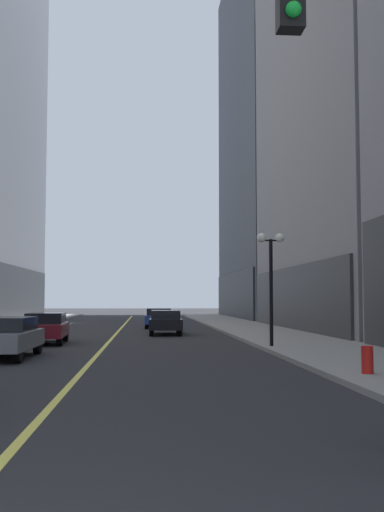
% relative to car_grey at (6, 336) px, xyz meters
% --- Properties ---
extents(ground_plane, '(200.00, 200.00, 0.00)m').
position_rel_car_grey_xyz_m(ground_plane, '(2.85, 17.28, -0.72)').
color(ground_plane, '#262628').
extents(sidewalk_right, '(4.50, 78.00, 0.15)m').
position_rel_car_grey_xyz_m(sidewalk_right, '(11.10, 17.28, -0.64)').
color(sidewalk_right, gray).
rests_on(sidewalk_right, ground).
extents(lane_centre_stripe, '(0.16, 70.00, 0.01)m').
position_rel_car_grey_xyz_m(lane_centre_stripe, '(2.85, 17.28, -0.71)').
color(lane_centre_stripe, '#E5D64C').
rests_on(lane_centre_stripe, ground).
extents(building_right_mid, '(11.80, 24.00, 32.31)m').
position_rel_car_grey_xyz_m(building_right_mid, '(19.15, 16.78, 15.37)').
color(building_right_mid, gray).
rests_on(building_right_mid, ground).
extents(building_right_far, '(14.99, 26.00, 38.29)m').
position_rel_car_grey_xyz_m(building_right_far, '(20.74, 42.28, 18.36)').
color(building_right_far, '#4C515B').
rests_on(building_right_far, ground).
extents(car_grey, '(1.76, 4.56, 1.32)m').
position_rel_car_grey_xyz_m(car_grey, '(0.00, 0.00, 0.00)').
color(car_grey, slate).
rests_on(car_grey, ground).
extents(car_maroon, '(1.92, 4.41, 1.32)m').
position_rel_car_grey_xyz_m(car_maroon, '(0.18, 6.80, -0.00)').
color(car_maroon, maroon).
rests_on(car_maroon, ground).
extents(car_black, '(1.81, 4.51, 1.32)m').
position_rel_car_grey_xyz_m(car_black, '(5.57, 13.42, -0.00)').
color(car_black, black).
rests_on(car_black, ground).
extents(car_blue, '(1.91, 4.55, 1.32)m').
position_rel_car_grey_xyz_m(car_blue, '(5.37, 21.39, 0.00)').
color(car_blue, navy).
rests_on(car_blue, ground).
extents(street_lamp_right_mid, '(1.06, 0.36, 4.43)m').
position_rel_car_grey_xyz_m(street_lamp_right_mid, '(9.25, 2.69, 2.54)').
color(street_lamp_right_mid, black).
rests_on(street_lamp_right_mid, ground).
extents(fire_hydrant_right, '(0.28, 0.28, 0.80)m').
position_rel_car_grey_xyz_m(fire_hydrant_right, '(9.75, -6.27, -0.32)').
color(fire_hydrant_right, red).
rests_on(fire_hydrant_right, ground).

